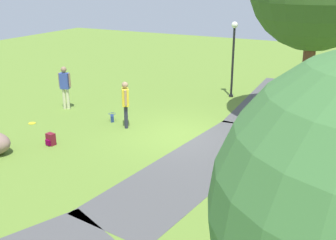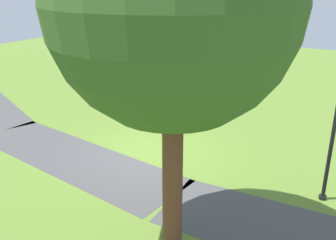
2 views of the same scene
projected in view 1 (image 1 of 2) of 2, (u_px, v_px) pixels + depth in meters
The scene contains 9 objects.
ground_plane at pixel (180, 135), 14.34m from camera, with size 48.00×48.00×0.00m, color olive.
footpath_segment_near at pixel (273, 99), 18.59m from camera, with size 8.09×2.66×0.01m.
footpath_segment_mid at pixel (197, 165), 12.04m from camera, with size 8.22×3.28×0.01m.
lamp_post at pixel (233, 51), 18.23m from camera, with size 0.28×0.28×3.40m.
woman_with_handbag at pixel (125, 101), 14.74m from camera, with size 0.44×0.40×1.72m.
man_near_boulder at pixel (65, 84), 16.84m from camera, with size 0.34×0.50×1.80m.
handbag_on_grass at pixel (112, 118), 15.67m from camera, with size 0.38×0.38×0.31m.
spare_backpack_on_lawn at pixel (51, 139), 13.42m from camera, with size 0.29×0.31×0.40m.
frisbee_on_grass at pixel (32, 123), 15.46m from camera, with size 0.27×0.27×0.02m.
Camera 1 is at (12.07, 5.75, 5.22)m, focal length 43.77 mm.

